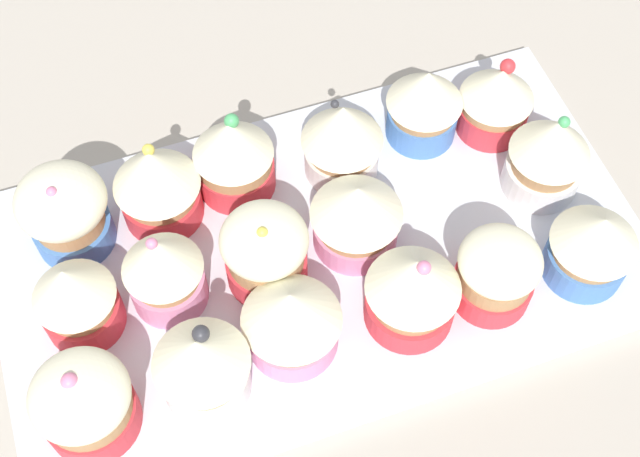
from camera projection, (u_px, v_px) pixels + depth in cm
name	position (u px, v px, depth cm)	size (l,w,h in cm)	color
ground_plane	(320.00, 268.00, 65.42)	(180.00, 180.00, 3.00)	#B2A899
baking_tray	(320.00, 254.00, 63.63)	(46.10, 25.61, 1.20)	silver
cupcake_0	(496.00, 99.00, 66.27)	(5.69, 5.69, 6.74)	#D1333D
cupcake_1	(424.00, 103.00, 65.67)	(5.79, 5.79, 6.87)	#477AC6
cupcake_2	(342.00, 138.00, 63.65)	(6.09, 6.09, 7.47)	white
cupcake_3	(233.00, 155.00, 63.03)	(5.89, 5.89, 7.61)	#D1333D
cupcake_4	(157.00, 183.00, 61.50)	(6.23, 6.23, 7.72)	#D1333D
cupcake_5	(65.00, 211.00, 60.47)	(6.33, 6.33, 7.27)	#477AC6
cupcake_6	(550.00, 155.00, 62.80)	(5.87, 5.87, 7.77)	white
cupcake_7	(355.00, 211.00, 60.79)	(6.53, 6.53, 6.59)	pink
cupcake_8	(265.00, 251.00, 59.05)	(6.01, 6.01, 7.09)	#D1333D
cupcake_9	(164.00, 272.00, 57.88)	(5.47, 5.47, 7.65)	pink
cupcake_10	(74.00, 292.00, 57.29)	(5.52, 5.52, 7.08)	#D1333D
cupcake_11	(593.00, 245.00, 59.44)	(6.07, 6.07, 6.58)	#477AC6
cupcake_12	(497.00, 272.00, 58.58)	(5.64, 5.64, 6.20)	#D1333D
cupcake_13	(413.00, 288.00, 57.22)	(6.38, 6.38, 7.71)	#D1333D
cupcake_14	(291.00, 318.00, 56.43)	(6.66, 6.66, 6.73)	pink
cupcake_15	(202.00, 364.00, 54.56)	(6.24, 6.24, 7.42)	white
cupcake_16	(85.00, 403.00, 53.75)	(6.25, 6.25, 6.58)	#D1333D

